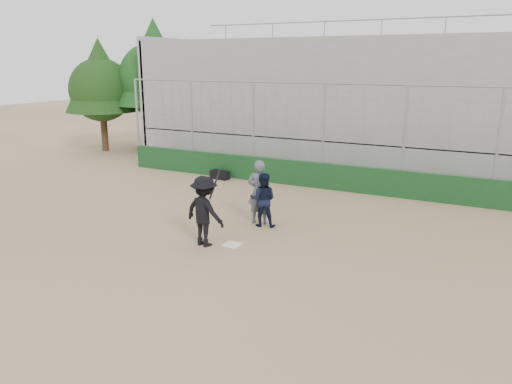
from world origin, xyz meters
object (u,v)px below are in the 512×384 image
at_px(catcher_crouched, 263,209).
at_px(umpire, 259,195).
at_px(batter_at_plate, 204,211).
at_px(equipment_bag, 220,175).

relative_size(catcher_crouched, umpire, 0.63).
distance_m(batter_at_plate, equipment_bag, 7.82).
bearing_deg(batter_at_plate, equipment_bag, 118.30).
bearing_deg(umpire, equipment_bag, -60.48).
xyz_separation_m(catcher_crouched, equipment_bag, (-4.37, 4.74, -0.38)).
xyz_separation_m(catcher_crouched, umpire, (-0.24, 0.22, 0.33)).
height_order(catcher_crouched, umpire, umpire).
distance_m(batter_at_plate, catcher_crouched, 2.25).
xyz_separation_m(umpire, equipment_bag, (-4.13, 4.52, -0.70)).
xyz_separation_m(batter_at_plate, catcher_crouched, (0.68, 2.11, -0.39)).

